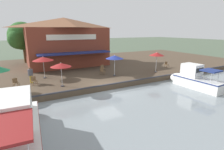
% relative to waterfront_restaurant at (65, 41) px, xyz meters
% --- Properties ---
extents(ground_plane, '(220.00, 220.00, 0.00)m').
position_rel_waterfront_restaurant_xyz_m(ground_plane, '(13.43, 0.63, -4.21)').
color(ground_plane, '#4C5B47').
extents(quay_deck, '(22.00, 56.00, 0.60)m').
position_rel_waterfront_restaurant_xyz_m(quay_deck, '(2.43, 0.63, -3.91)').
color(quay_deck, '#4C3D2D').
rests_on(quay_deck, ground).
extents(quay_edge_fender, '(0.20, 50.40, 0.10)m').
position_rel_waterfront_restaurant_xyz_m(quay_edge_fender, '(13.33, 0.63, -3.56)').
color(quay_edge_fender, '#2D2D33').
rests_on(quay_edge_fender, quay_deck).
extents(waterfront_restaurant, '(10.78, 11.79, 7.10)m').
position_rel_waterfront_restaurant_xyz_m(waterfront_restaurant, '(0.00, 0.00, 0.00)').
color(waterfront_restaurant, brown).
rests_on(waterfront_restaurant, quay_deck).
extents(patio_umbrella_mid_patio_left, '(2.07, 2.07, 2.46)m').
position_rel_waterfront_restaurant_xyz_m(patio_umbrella_mid_patio_left, '(10.39, 3.09, -1.39)').
color(patio_umbrella_mid_patio_left, '#B7B7B7').
rests_on(patio_umbrella_mid_patio_left, quay_deck).
extents(patio_umbrella_far_corner, '(1.92, 1.92, 2.31)m').
position_rel_waterfront_restaurant_xyz_m(patio_umbrella_far_corner, '(11.62, -3.31, -1.52)').
color(patio_umbrella_far_corner, '#B7B7B7').
rests_on(patio_umbrella_far_corner, quay_deck).
extents(patio_umbrella_near_quay_edge, '(1.86, 1.86, 2.58)m').
position_rel_waterfront_restaurant_xyz_m(patio_umbrella_near_quay_edge, '(11.31, 8.68, -1.28)').
color(patio_umbrella_near_quay_edge, '#B7B7B7').
rests_on(patio_umbrella_near_quay_edge, quay_deck).
extents(patio_umbrella_back_row, '(2.22, 2.22, 2.44)m').
position_rel_waterfront_restaurant_xyz_m(patio_umbrella_back_row, '(7.62, -4.36, -1.42)').
color(patio_umbrella_back_row, '#B7B7B7').
rests_on(patio_umbrella_back_row, quay_deck).
extents(cafe_chair_mid_patio, '(0.47, 0.47, 0.85)m').
position_rel_waterfront_restaurant_xyz_m(cafe_chair_mid_patio, '(9.87, 11.98, -3.13)').
color(cafe_chair_mid_patio, brown).
rests_on(cafe_chair_mid_patio, quay_deck).
extents(cafe_chair_under_first_umbrella, '(0.56, 0.56, 0.85)m').
position_rel_waterfront_restaurant_xyz_m(cafe_chair_under_first_umbrella, '(9.76, -7.23, -3.13)').
color(cafe_chair_under_first_umbrella, brown).
rests_on(cafe_chair_under_first_umbrella, quay_deck).
extents(cafe_chair_facing_river, '(0.51, 0.51, 0.85)m').
position_rel_waterfront_restaurant_xyz_m(cafe_chair_facing_river, '(7.77, 2.79, -3.13)').
color(cafe_chair_facing_river, brown).
rests_on(cafe_chair_facing_river, quay_deck).
extents(cafe_chair_beside_entrance, '(0.50, 0.50, 0.85)m').
position_rel_waterfront_restaurant_xyz_m(cafe_chair_beside_entrance, '(9.18, 2.04, -3.13)').
color(cafe_chair_beside_entrance, brown).
rests_on(cafe_chair_beside_entrance, quay_deck).
extents(cafe_chair_back_row_seat, '(0.55, 0.55, 0.85)m').
position_rel_waterfront_restaurant_xyz_m(cafe_chair_back_row_seat, '(9.88, -5.64, -3.13)').
color(cafe_chair_back_row_seat, brown).
rests_on(cafe_chair_back_row_seat, quay_deck).
extents(person_near_entrance, '(0.47, 0.47, 1.65)m').
position_rel_waterfront_restaurant_xyz_m(person_near_entrance, '(9.05, -5.84, -2.58)').
color(person_near_entrance, gold).
rests_on(person_near_entrance, quay_deck).
extents(motorboat_fourth_along, '(5.78, 2.08, 2.37)m').
position_rel_waterfront_restaurant_xyz_m(motorboat_fourth_along, '(16.53, 9.04, -3.31)').
color(motorboat_fourth_along, white).
rests_on(motorboat_fourth_along, river_water).
extents(motorboat_far_downstream, '(8.57, 3.35, 2.49)m').
position_rel_waterfront_restaurant_xyz_m(motorboat_far_downstream, '(18.49, -7.54, -3.22)').
color(motorboat_far_downstream, white).
rests_on(motorboat_far_downstream, river_water).
extents(tree_behind_restaurant, '(4.68, 4.45, 6.56)m').
position_rel_waterfront_restaurant_xyz_m(tree_behind_restaurant, '(-4.02, -5.91, 0.61)').
color(tree_behind_restaurant, brown).
rests_on(tree_behind_restaurant, quay_deck).
extents(tree_upstream_bank, '(3.65, 3.48, 6.27)m').
position_rel_waterfront_restaurant_xyz_m(tree_upstream_bank, '(-5.96, 0.50, 0.82)').
color(tree_upstream_bank, brown).
rests_on(tree_upstream_bank, quay_deck).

